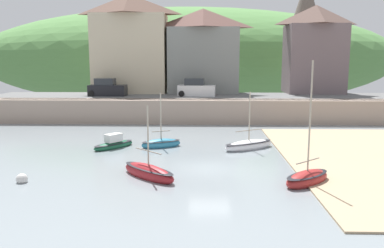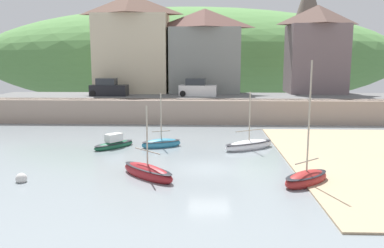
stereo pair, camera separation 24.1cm
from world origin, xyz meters
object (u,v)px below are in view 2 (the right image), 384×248
at_px(waterfront_building_centre, 205,50).
at_px(sailboat_far_left, 161,143).
at_px(dinghy_open_wooden, 306,178).
at_px(motorboat_with_cabin, 249,145).
at_px(waterfront_building_right, 316,49).
at_px(parked_car_near_slipway, 109,88).
at_px(sailboat_white_hull, 114,144).
at_px(mooring_buoy, 21,179).
at_px(church_with_spire, 307,32).
at_px(fishing_boat_green, 148,172).
at_px(waterfront_building_left, 132,43).
at_px(parked_car_by_wall, 197,89).

bearing_deg(waterfront_building_centre, sailboat_far_left, -99.08).
relative_size(waterfront_building_centre, dinghy_open_wooden, 1.47).
bearing_deg(sailboat_far_left, motorboat_with_cabin, -27.07).
bearing_deg(waterfront_building_right, dinghy_open_wooden, -105.31).
bearing_deg(parked_car_near_slipway, sailboat_far_left, -60.66).
bearing_deg(sailboat_white_hull, mooring_buoy, -160.74).
distance_m(church_with_spire, fishing_boat_green, 36.34).
bearing_deg(fishing_boat_green, waterfront_building_left, 145.20).
distance_m(sailboat_white_hull, parked_car_near_slipway, 16.14).
relative_size(waterfront_building_left, church_with_spire, 0.81).
relative_size(dinghy_open_wooden, parked_car_near_slipway, 1.61).
bearing_deg(parked_car_by_wall, dinghy_open_wooden, -70.39).
height_order(waterfront_building_centre, church_with_spire, church_with_spire).
relative_size(waterfront_building_left, motorboat_with_cabin, 2.64).
bearing_deg(fishing_boat_green, mooring_buoy, -127.75).
distance_m(church_with_spire, motorboat_with_cabin, 27.50).
bearing_deg(mooring_buoy, waterfront_building_right, 50.88).
height_order(waterfront_building_centre, sailboat_white_hull, waterfront_building_centre).
xyz_separation_m(waterfront_building_left, sailboat_white_hull, (2.12, -19.85, -7.99)).
xyz_separation_m(sailboat_far_left, sailboat_white_hull, (-3.50, -0.36, 0.02)).
relative_size(waterfront_building_centre, parked_car_near_slipway, 2.37).
height_order(fishing_boat_green, parked_car_by_wall, parked_car_by_wall).
height_order(waterfront_building_centre, parked_car_near_slipway, waterfront_building_centre).
bearing_deg(church_with_spire, dinghy_open_wooden, -103.11).
distance_m(fishing_boat_green, parked_car_by_wall, 22.98).
bearing_deg(mooring_buoy, waterfront_building_left, 87.99).
xyz_separation_m(fishing_boat_green, parked_car_by_wall, (2.28, 22.68, 2.90)).
height_order(dinghy_open_wooden, motorboat_with_cabin, dinghy_open_wooden).
distance_m(parked_car_near_slipway, parked_car_by_wall, 9.90).
height_order(waterfront_building_left, parked_car_by_wall, waterfront_building_left).
relative_size(motorboat_with_cabin, fishing_boat_green, 1.03).
relative_size(sailboat_far_left, parked_car_near_slipway, 1.01).
height_order(waterfront_building_centre, motorboat_with_cabin, waterfront_building_centre).
bearing_deg(church_with_spire, waterfront_building_centre, -162.93).
bearing_deg(parked_car_near_slipway, fishing_boat_green, -68.76).
bearing_deg(waterfront_building_left, parked_car_by_wall, -29.39).
distance_m(waterfront_building_centre, waterfront_building_right, 13.24).
bearing_deg(fishing_boat_green, dinghy_open_wooden, 37.32).
relative_size(waterfront_building_centre, fishing_boat_green, 2.32).
distance_m(waterfront_building_left, mooring_buoy, 29.39).
relative_size(waterfront_building_centre, sailboat_white_hull, 2.97).
bearing_deg(sailboat_white_hull, parked_car_by_wall, 18.70).
height_order(waterfront_building_centre, dinghy_open_wooden, waterfront_building_centre).
bearing_deg(waterfront_building_centre, sailboat_white_hull, -108.43).
xyz_separation_m(church_with_spire, sailboat_white_hull, (-19.64, -23.85, -9.52)).
height_order(waterfront_building_right, sailboat_far_left, waterfront_building_right).
bearing_deg(fishing_boat_green, waterfront_building_right, 102.45).
height_order(waterfront_building_left, waterfront_building_right, waterfront_building_left).
xyz_separation_m(waterfront_building_right, parked_car_near_slipway, (-23.89, -4.50, -4.42)).
xyz_separation_m(parked_car_by_wall, mooring_buoy, (-8.98, -23.74, -3.02)).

